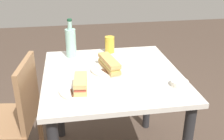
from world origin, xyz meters
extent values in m
cube|color=beige|center=(0.00, 0.00, 0.73)|extent=(0.91, 0.87, 0.03)
cylinder|color=#262628|center=(0.39, -0.37, 0.36)|extent=(0.06, 0.06, 0.72)
cylinder|color=#262628|center=(0.39, 0.37, 0.36)|extent=(0.06, 0.06, 0.72)
cube|color=#936B47|center=(0.00, 0.71, 0.46)|extent=(0.45, 0.45, 0.02)
cube|color=#936B47|center=(-0.02, 0.53, 0.67)|extent=(0.38, 0.08, 0.40)
cylinder|color=#936B47|center=(0.15, 0.51, 0.22)|extent=(0.04, 0.04, 0.45)
cylinder|color=silver|center=(0.04, 0.01, 0.75)|extent=(0.24, 0.24, 0.01)
cube|color=tan|center=(0.04, 0.01, 0.77)|extent=(0.26, 0.12, 0.02)
cube|color=#DBC66B|center=(0.04, 0.01, 0.79)|extent=(0.24, 0.11, 0.02)
cube|color=tan|center=(0.04, 0.01, 0.82)|extent=(0.26, 0.12, 0.02)
cube|color=silver|center=(0.07, 0.08, 0.76)|extent=(0.10, 0.05, 0.00)
cube|color=#59331E|center=(-0.01, 0.04, 0.76)|extent=(0.08, 0.04, 0.01)
cylinder|color=silver|center=(-0.21, 0.21, 0.75)|extent=(0.24, 0.24, 0.01)
cube|color=tan|center=(-0.21, 0.21, 0.77)|extent=(0.19, 0.09, 0.02)
cube|color=#B74C3D|center=(-0.21, 0.21, 0.79)|extent=(0.17, 0.08, 0.02)
cube|color=tan|center=(-0.21, 0.21, 0.82)|extent=(0.19, 0.09, 0.02)
cube|color=silver|center=(-0.17, 0.27, 0.76)|extent=(0.10, 0.02, 0.00)
cube|color=#59331E|center=(-0.26, 0.26, 0.76)|extent=(0.08, 0.02, 0.01)
cylinder|color=#99C6B7|center=(0.34, 0.25, 0.85)|extent=(0.08, 0.08, 0.20)
cylinder|color=#99C6B7|center=(0.34, 0.25, 0.98)|extent=(0.03, 0.03, 0.06)
cylinder|color=#19472D|center=(0.34, 0.25, 1.02)|extent=(0.03, 0.03, 0.02)
cylinder|color=gold|center=(0.37, -0.04, 0.81)|extent=(0.07, 0.07, 0.12)
cylinder|color=silver|center=(-0.23, -0.36, 0.76)|extent=(0.10, 0.10, 0.03)
cube|color=white|center=(-0.29, -0.18, 0.75)|extent=(0.16, 0.16, 0.00)
camera|label=1|loc=(-1.56, 0.26, 1.49)|focal=43.65mm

